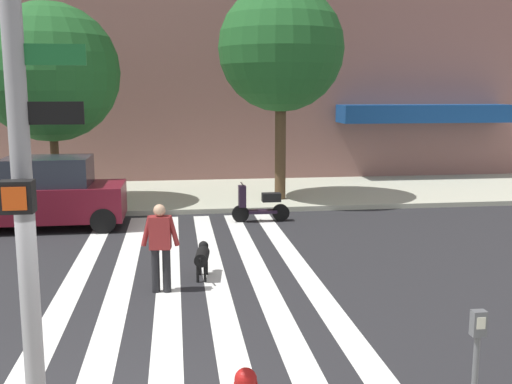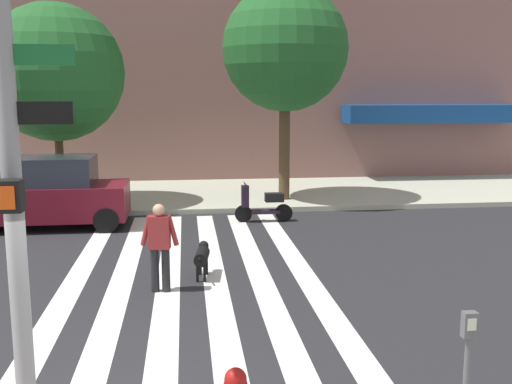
{
  "view_description": "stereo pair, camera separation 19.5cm",
  "coord_description": "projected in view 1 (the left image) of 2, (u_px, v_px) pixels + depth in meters",
  "views": [
    {
      "loc": [
        0.9,
        -5.92,
        3.64
      ],
      "look_at": [
        2.47,
        5.49,
        1.68
      ],
      "focal_mm": 41.7,
      "sensor_mm": 36.0,
      "label": 1
    },
    {
      "loc": [
        1.1,
        -5.95,
        3.64
      ],
      "look_at": [
        2.47,
        5.49,
        1.68
      ],
      "focal_mm": 41.7,
      "sensor_mm": 36.0,
      "label": 2
    }
  ],
  "objects": [
    {
      "name": "ground_plane",
      "position": [
        132.0,
        275.0,
        11.92
      ],
      "size": [
        160.0,
        160.0,
        0.0
      ],
      "primitive_type": "plane",
      "color": "#232326"
    },
    {
      "name": "sidewalk_far",
      "position": [
        150.0,
        196.0,
        20.48
      ],
      "size": [
        80.0,
        6.0,
        0.15
      ],
      "primitive_type": "cube",
      "color": "#AFB09A",
      "rests_on": "ground_plane"
    },
    {
      "name": "crosswalk_stripes",
      "position": [
        191.0,
        272.0,
        12.07
      ],
      "size": [
        4.95,
        10.95,
        0.01
      ],
      "color": "silver",
      "rests_on": "ground_plane"
    },
    {
      "name": "traffic_light_pole",
      "position": [
        16.0,
        105.0,
        5.08
      ],
      "size": [
        0.74,
        0.46,
        5.8
      ],
      "color": "gray",
      "rests_on": "sidewalk_near"
    },
    {
      "name": "parking_meter_curbside",
      "position": [
        476.0,
        357.0,
        5.91
      ],
      "size": [
        0.14,
        0.11,
        1.36
      ],
      "color": "#515456",
      "rests_on": "sidewalk_near"
    },
    {
      "name": "parked_car_behind_first",
      "position": [
        44.0,
        195.0,
        15.85
      ],
      "size": [
        4.28,
        1.92,
        1.91
      ],
      "color": "maroon",
      "rests_on": "ground_plane"
    },
    {
      "name": "parked_scooter",
      "position": [
        261.0,
        205.0,
        16.69
      ],
      "size": [
        1.63,
        0.5,
        1.11
      ],
      "color": "black",
      "rests_on": "ground_plane"
    },
    {
      "name": "street_tree_nearest",
      "position": [
        50.0,
        73.0,
        17.76
      ],
      "size": [
        4.14,
        4.14,
        6.11
      ],
      "color": "#4C3823",
      "rests_on": "sidewalk_far"
    },
    {
      "name": "street_tree_middle",
      "position": [
        281.0,
        49.0,
        18.67
      ],
      "size": [
        3.97,
        3.97,
        6.8
      ],
      "color": "#4C3823",
      "rests_on": "sidewalk_far"
    },
    {
      "name": "pedestrian_dog_walker",
      "position": [
        160.0,
        243.0,
        10.74
      ],
      "size": [
        0.71,
        0.28,
        1.64
      ],
      "color": "black",
      "rests_on": "ground_plane"
    },
    {
      "name": "dog_on_leash",
      "position": [
        202.0,
        256.0,
        11.66
      ],
      "size": [
        0.34,
        1.07,
        0.65
      ],
      "color": "black",
      "rests_on": "ground_plane"
    }
  ]
}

